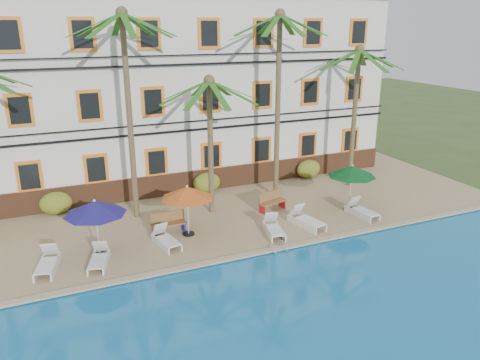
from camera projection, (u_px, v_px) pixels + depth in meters
name	position (u px, v px, depth m)	size (l,w,h in m)	color
ground	(236.00, 252.00, 19.19)	(100.00, 100.00, 0.00)	#384C23
pool_deck	(197.00, 207.00, 23.50)	(30.00, 12.00, 0.25)	tan
swimming_pool	(334.00, 355.00, 13.06)	(26.00, 12.00, 0.20)	#166DA9
pool_coping	(245.00, 255.00, 18.32)	(30.00, 0.35, 0.06)	tan
hotel_building	(167.00, 90.00, 26.18)	(25.40, 6.44, 10.22)	silver
palm_b	(127.00, 90.00, 20.21)	(4.62, 4.62, 9.34)	brown
palm_c	(210.00, 124.00, 21.31)	(4.62, 4.62, 6.52)	brown
palm_d	(278.00, 82.00, 22.88)	(4.62, 4.62, 9.34)	brown
palm_e	(356.00, 97.00, 24.84)	(4.62, 4.62, 7.64)	brown
shrub_left	(56.00, 203.00, 22.22)	(1.50, 0.90, 1.10)	#1F5A19
shrub_mid	(207.00, 183.00, 25.09)	(1.50, 0.90, 1.10)	#1F5A19
shrub_right	(308.00, 169.00, 27.48)	(1.50, 0.90, 1.10)	#1F5A19
umbrella_blue	(95.00, 208.00, 17.68)	(2.37, 2.37, 2.37)	black
umbrella_red	(187.00, 193.00, 19.58)	(2.25, 2.25, 2.26)	black
umbrella_green	(352.00, 171.00, 22.23)	(2.33, 2.33, 2.33)	black
lounger_a	(48.00, 263.00, 17.22)	(1.06, 1.90, 0.85)	silver
lounger_b	(99.00, 258.00, 17.57)	(1.05, 1.79, 0.80)	silver
lounger_c	(166.00, 239.00, 19.15)	(0.91, 1.81, 0.82)	silver
lounger_d	(274.00, 228.00, 20.15)	(1.03, 1.88, 0.84)	silver
lounger_e	(306.00, 220.00, 20.98)	(1.06, 2.01, 0.90)	silver
lounger_f	(361.00, 210.00, 22.09)	(0.80, 1.83, 0.84)	silver
bench_left	(168.00, 223.00, 20.23)	(1.50, 0.49, 0.93)	olive
bench_right	(271.00, 201.00, 22.72)	(1.57, 0.86, 0.93)	olive
pool_ladder	(278.00, 250.00, 18.76)	(0.54, 0.74, 0.74)	silver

